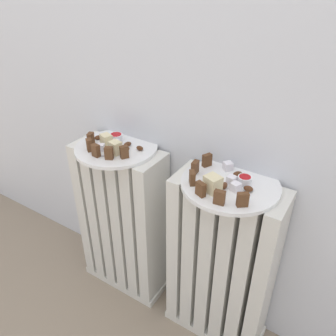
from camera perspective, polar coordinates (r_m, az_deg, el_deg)
radiator_left at (r=1.36m, az=-7.71°, el=-9.16°), size 0.36×0.16×0.65m
radiator_right at (r=1.20m, az=9.02°, el=-16.22°), size 0.36×0.16×0.65m
plate_left at (r=1.18m, az=-8.84°, el=3.45°), size 0.29×0.29×0.01m
plate_right at (r=0.98m, az=10.60°, el=-2.73°), size 0.29×0.29×0.01m
dark_cake_slice_left_0 at (r=1.20m, az=-13.09°, el=4.92°), size 0.03×0.03×0.04m
dark_cake_slice_left_1 at (r=1.15m, az=-13.34°, el=3.86°), size 0.03×0.03×0.04m
dark_cake_slice_left_2 at (r=1.11m, az=-12.27°, el=2.95°), size 0.03×0.02×0.04m
dark_cake_slice_left_3 at (r=1.09m, az=-10.10°, el=2.52°), size 0.03×0.03×0.04m
dark_cake_slice_left_4 at (r=1.09m, az=-7.52°, el=2.74°), size 0.03×0.03×0.04m
marble_cake_slice_left_0 at (r=1.12m, az=-9.00°, el=3.46°), size 0.04×0.04×0.04m
marble_cake_slice_left_1 at (r=1.17m, az=-10.52°, el=4.69°), size 0.05×0.04×0.04m
turkish_delight_left_0 at (r=1.15m, az=-11.42°, el=3.49°), size 0.03×0.03×0.02m
turkish_delight_left_1 at (r=1.17m, az=-8.93°, el=4.21°), size 0.03×0.03×0.02m
medjool_date_left_0 at (r=1.23m, az=-11.95°, el=5.13°), size 0.02×0.03×0.02m
medjool_date_left_1 at (r=1.14m, az=-7.15°, el=3.32°), size 0.03×0.02×0.02m
medjool_date_left_2 at (r=1.17m, az=-6.95°, el=4.07°), size 0.02×0.03×0.02m
medjool_date_left_3 at (r=1.14m, az=-4.87°, el=3.42°), size 0.03×0.02×0.02m
jam_bowl_left at (r=1.21m, az=-8.89°, el=5.27°), size 0.05×0.05×0.02m
dark_cake_slice_right_0 at (r=1.04m, az=6.70°, el=1.34°), size 0.03×0.03×0.04m
dark_cake_slice_right_1 at (r=1.00m, az=4.66°, el=0.10°), size 0.02×0.03×0.04m
dark_cake_slice_right_2 at (r=0.95m, az=4.17°, el=-1.70°), size 0.03×0.03×0.04m
dark_cake_slice_right_3 at (r=0.90m, az=5.63°, el=-3.62°), size 0.03×0.03×0.04m
dark_cake_slice_right_4 at (r=0.88m, az=8.80°, el=-5.01°), size 0.03×0.02×0.04m
dark_cake_slice_right_5 at (r=0.88m, az=12.68°, el=-5.31°), size 0.03×0.03×0.04m
marble_cake_slice_right_0 at (r=0.92m, az=7.67°, el=-2.72°), size 0.05×0.05×0.05m
turkish_delight_right_0 at (r=1.03m, az=10.23°, el=0.32°), size 0.04×0.04×0.03m
turkish_delight_right_1 at (r=0.97m, az=10.83°, el=-2.01°), size 0.03×0.03×0.02m
turkish_delight_right_2 at (r=0.94m, az=11.49°, el=-3.17°), size 0.03×0.03×0.02m
medjool_date_right_0 at (r=1.01m, az=11.83°, el=-1.04°), size 0.03×0.03×0.02m
medjool_date_right_1 at (r=0.95m, az=13.61°, el=-3.47°), size 0.03×0.02×0.02m
medjool_date_right_2 at (r=0.95m, az=9.63°, el=-2.99°), size 0.02×0.03×0.02m
jam_bowl_right at (r=0.98m, az=12.99°, el=-1.97°), size 0.04×0.04×0.02m
fork at (r=1.14m, az=-9.06°, el=2.99°), size 0.03×0.10×0.00m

